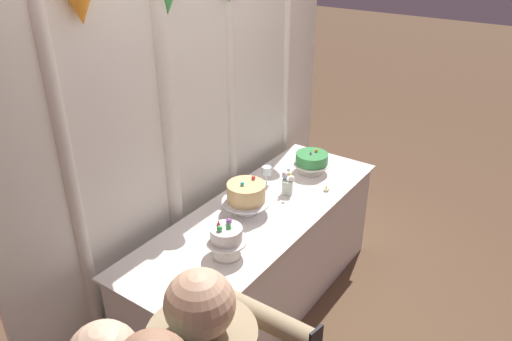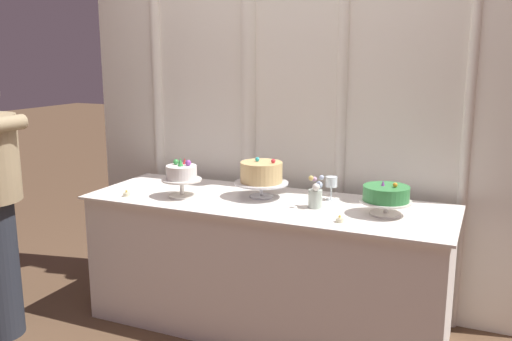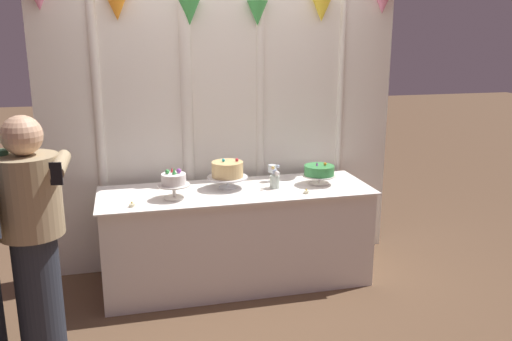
# 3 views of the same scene
# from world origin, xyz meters

# --- Properties ---
(ground_plane) EXTENTS (24.00, 24.00, 0.00)m
(ground_plane) POSITION_xyz_m (0.00, 0.00, 0.00)
(ground_plane) COLOR brown
(draped_curtain) EXTENTS (3.00, 0.17, 2.57)m
(draped_curtain) POSITION_xyz_m (-0.03, 0.57, 1.36)
(draped_curtain) COLOR white
(draped_curtain) RESTS_ON ground_plane
(cake_table) EXTENTS (2.13, 0.72, 0.78)m
(cake_table) POSITION_xyz_m (0.00, 0.10, 0.39)
(cake_table) COLOR white
(cake_table) RESTS_ON ground_plane
(cake_display_leftmost) EXTENTS (0.24, 0.24, 0.24)m
(cake_display_leftmost) POSITION_xyz_m (-0.49, -0.01, 0.92)
(cake_display_leftmost) COLOR silver
(cake_display_leftmost) RESTS_ON cake_table
(cake_display_center) EXTENTS (0.32, 0.32, 0.24)m
(cake_display_center) POSITION_xyz_m (-0.06, 0.17, 0.92)
(cake_display_center) COLOR silver
(cake_display_center) RESTS_ON cake_table
(cake_display_rightmost) EXTENTS (0.27, 0.27, 0.18)m
(cake_display_rightmost) POSITION_xyz_m (0.68, 0.10, 0.89)
(cake_display_rightmost) COLOR silver
(cake_display_rightmost) RESTS_ON cake_table
(wine_glass) EXTENTS (0.07, 0.07, 0.14)m
(wine_glass) POSITION_xyz_m (0.34, 0.27, 0.89)
(wine_glass) COLOR silver
(wine_glass) RESTS_ON cake_table
(flower_vase) EXTENTS (0.08, 0.10, 0.19)m
(flower_vase) POSITION_xyz_m (0.31, 0.08, 0.86)
(flower_vase) COLOR #B2C1B2
(flower_vase) RESTS_ON cake_table
(tealight_far_left) EXTENTS (0.04, 0.04, 0.04)m
(tealight_far_left) POSITION_xyz_m (-0.80, -0.13, 0.80)
(tealight_far_left) COLOR beige
(tealight_far_left) RESTS_ON cake_table
(tealight_near_left) EXTENTS (0.04, 0.04, 0.04)m
(tealight_near_left) POSITION_xyz_m (0.50, -0.13, 0.80)
(tealight_near_left) COLOR beige
(tealight_near_left) RESTS_ON cake_table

